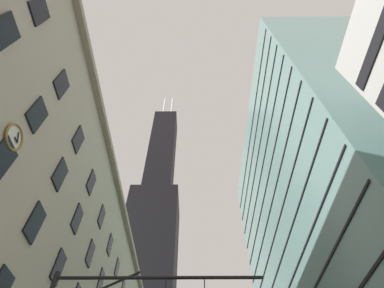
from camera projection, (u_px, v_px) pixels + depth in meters
The scene contains 2 objects.
dark_skyscraper at pixel (145, 283), 99.71m from camera, with size 28.78×28.78×181.78m.
glass_office_midrise at pixel (339, 227), 44.40m from camera, with size 19.68×46.38×57.76m.
Camera 1 is at (-1.41, -6.37, 1.32)m, focal length 27.31 mm.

